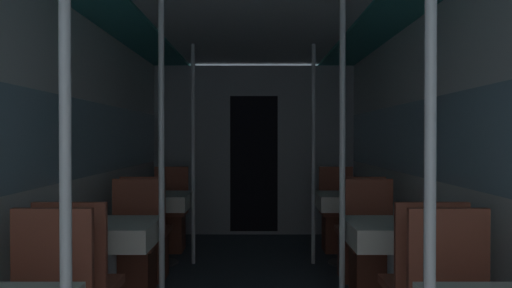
% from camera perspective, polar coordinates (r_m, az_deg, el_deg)
% --- Properties ---
extents(wall_left, '(0.05, 8.27, 2.28)m').
position_cam_1_polar(wall_left, '(3.87, -20.96, -1.54)').
color(wall_left, silver).
rests_on(wall_left, ground_plane).
extents(wall_right, '(0.05, 8.27, 2.28)m').
position_cam_1_polar(wall_right, '(3.85, 20.69, -1.55)').
color(wall_right, silver).
rests_on(wall_right, ground_plane).
extents(bulkhead_far, '(2.69, 0.09, 2.28)m').
position_cam_1_polar(bulkhead_far, '(6.76, 0.02, -0.74)').
color(bulkhead_far, gray).
rests_on(bulkhead_far, ground_plane).
extents(support_pole_left_0, '(0.04, 0.04, 2.28)m').
position_cam_1_polar(support_pole_left_0, '(1.83, -20.68, -4.73)').
color(support_pole_left_0, silver).
rests_on(support_pole_left_0, ground_plane).
extents(dining_table_left_1, '(0.63, 0.63, 0.73)m').
position_cam_1_polar(dining_table_left_1, '(3.65, -16.04, -10.27)').
color(dining_table_left_1, '#4C4C51').
rests_on(dining_table_left_1, ground_plane).
extents(chair_left_far_1, '(0.40, 0.40, 0.96)m').
position_cam_1_polar(chair_left_far_1, '(4.27, -13.73, -12.94)').
color(chair_left_far_1, brown).
rests_on(chair_left_far_1, ground_plane).
extents(support_pole_left_1, '(0.04, 0.04, 2.28)m').
position_cam_1_polar(support_pole_left_1, '(3.50, -10.49, -2.09)').
color(support_pole_left_1, silver).
rests_on(support_pole_left_1, ground_plane).
extents(dining_table_left_2, '(0.63, 0.63, 0.73)m').
position_cam_1_polar(dining_table_left_2, '(5.31, -10.75, -6.78)').
color(dining_table_left_2, '#4C4C51').
rests_on(dining_table_left_2, ground_plane).
extents(chair_left_near_2, '(0.40, 0.40, 0.96)m').
position_cam_1_polar(chair_left_near_2, '(4.79, -12.13, -11.44)').
color(chair_left_near_2, brown).
rests_on(chair_left_near_2, ground_plane).
extents(chair_left_far_2, '(0.40, 0.40, 0.96)m').
position_cam_1_polar(chair_left_far_2, '(5.94, -9.63, -9.05)').
color(chair_left_far_2, brown).
rests_on(chair_left_far_2, ground_plane).
extents(support_pole_left_2, '(0.04, 0.04, 2.28)m').
position_cam_1_polar(support_pole_left_2, '(5.21, -6.93, -1.14)').
color(support_pole_left_2, silver).
rests_on(support_pole_left_2, ground_plane).
extents(support_pole_right_0, '(0.04, 0.04, 2.28)m').
position_cam_1_polar(support_pole_right_0, '(1.81, 19.52, -4.79)').
color(support_pole_right_0, silver).
rests_on(support_pole_right_0, ground_plane).
extents(dining_table_right_1, '(0.63, 0.63, 0.73)m').
position_cam_1_polar(dining_table_right_1, '(3.63, 15.69, -10.32)').
color(dining_table_right_1, '#4C4C51').
rests_on(dining_table_right_1, ground_plane).
extents(chair_right_far_1, '(0.40, 0.40, 0.96)m').
position_cam_1_polar(chair_right_far_1, '(4.26, 13.49, -12.98)').
color(chair_right_far_1, brown).
rests_on(chair_right_far_1, ground_plane).
extents(support_pole_right_1, '(0.04, 0.04, 2.28)m').
position_cam_1_polar(support_pole_right_1, '(3.49, 10.10, -2.10)').
color(support_pole_right_1, silver).
rests_on(support_pole_right_1, ground_plane).
extents(dining_table_right_2, '(0.63, 0.63, 0.73)m').
position_cam_1_polar(dining_table_right_2, '(5.30, 10.67, -6.79)').
color(dining_table_right_2, '#4C4C51').
rests_on(dining_table_right_2, ground_plane).
extents(chair_right_near_2, '(0.40, 0.40, 0.96)m').
position_cam_1_polar(chair_right_near_2, '(4.78, 11.97, -11.47)').
color(chair_right_near_2, brown).
rests_on(chair_right_near_2, ground_plane).
extents(chair_right_far_2, '(0.40, 0.40, 0.96)m').
position_cam_1_polar(chair_right_far_2, '(5.93, 9.61, -9.07)').
color(chair_right_far_2, brown).
rests_on(chair_right_far_2, ground_plane).
extents(support_pole_right_2, '(0.04, 0.04, 2.28)m').
position_cam_1_polar(support_pole_right_2, '(5.20, 6.84, -1.15)').
color(support_pole_right_2, silver).
rests_on(support_pole_right_2, ground_plane).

